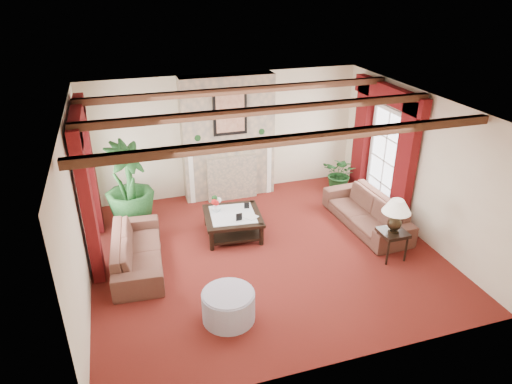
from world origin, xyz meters
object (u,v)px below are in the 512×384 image
object	(u,v)px
potted_palm	(131,202)
coffee_table	(233,225)
ottoman	(228,306)
sofa_left	(137,245)
sofa_right	(367,207)
side_table	(391,244)

from	to	relation	value
potted_palm	coffee_table	world-z (taller)	potted_palm
potted_palm	ottoman	xyz separation A→B (m)	(1.14, -3.33, -0.25)
sofa_left	ottoman	distance (m)	2.14
ottoman	potted_palm	bearing A→B (deg)	108.92
sofa_left	potted_palm	world-z (taller)	potted_palm
coffee_table	sofa_right	bearing A→B (deg)	-3.68
side_table	ottoman	xyz separation A→B (m)	(-3.14, -0.69, -0.04)
sofa_left	side_table	xyz separation A→B (m)	(4.29, -1.10, -0.13)
sofa_right	potted_palm	distance (m)	4.68
sofa_left	side_table	distance (m)	4.43
side_table	ottoman	distance (m)	3.21
sofa_left	potted_palm	size ratio (longest dim) A/B	1.10
potted_palm	ottoman	world-z (taller)	potted_palm
sofa_left	side_table	bearing A→B (deg)	-100.35
potted_palm	ottoman	distance (m)	3.53
potted_palm	side_table	world-z (taller)	potted_palm
sofa_left	potted_palm	distance (m)	1.55
sofa_left	ottoman	bearing A→B (deg)	-143.22
side_table	sofa_right	bearing A→B (deg)	82.17
coffee_table	ottoman	bearing A→B (deg)	-100.36
coffee_table	side_table	distance (m)	2.94
coffee_table	ottoman	xyz separation A→B (m)	(-0.67, -2.28, 0.01)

